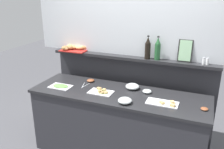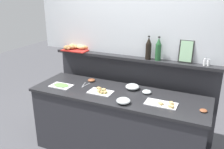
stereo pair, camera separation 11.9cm
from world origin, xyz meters
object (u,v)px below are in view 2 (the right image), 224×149
salt_shaker (205,62)px  bread_basket (76,48)px  cold_cuts_platter (61,86)px  condiment_bowl_dark (203,111)px  wine_bottle_dark (148,49)px  glass_bowl_small (132,87)px  pepper_shaker (208,63)px  sandwich_platter_front (101,92)px  wine_bottle_green (158,50)px  sandwich_platter_side (162,104)px  condiment_bowl_red (91,80)px  glass_bowl_large (147,92)px  serving_tongs (85,85)px  glass_bowl_medium (123,101)px  framed_picture (186,51)px

salt_shaker → bread_basket: bearing=179.4°
cold_cuts_platter → salt_shaker: salt_shaker is taller
condiment_bowl_dark → wine_bottle_dark: size_ratio=0.26×
glass_bowl_small → pepper_shaker: 0.99m
sandwich_platter_front → wine_bottle_green: (0.58, 0.53, 0.50)m
pepper_shaker → wine_bottle_dark: bearing=-178.7°
sandwich_platter_front → cold_cuts_platter: size_ratio=1.04×
wine_bottle_green → bread_basket: size_ratio=0.77×
wine_bottle_dark → bread_basket: size_ratio=0.77×
sandwich_platter_side → wine_bottle_dark: 0.81m
wine_bottle_green → wine_bottle_dark: 0.13m
sandwich_platter_front → wine_bottle_green: 0.93m
condiment_bowl_red → salt_shaker: 1.54m
condiment_bowl_red → glass_bowl_large: bearing=-5.5°
wine_bottle_dark → condiment_bowl_dark: bearing=-33.1°
glass_bowl_large → serving_tongs: size_ratio=0.62×
sandwich_platter_side → glass_bowl_medium: (-0.42, -0.16, 0.02)m
condiment_bowl_red → salt_shaker: size_ratio=1.22×
wine_bottle_green → pepper_shaker: 0.64m
condiment_bowl_dark → glass_bowl_small: bearing=163.8°
sandwich_platter_side → glass_bowl_small: size_ratio=2.02×
sandwich_platter_front → condiment_bowl_dark: bearing=0.1°
glass_bowl_large → serving_tongs: glass_bowl_large is taller
glass_bowl_medium → salt_shaker: (0.79, 0.71, 0.38)m
condiment_bowl_red → wine_bottle_dark: 0.93m
wine_bottle_green → sandwich_platter_front: bearing=-137.6°
condiment_bowl_dark → framed_picture: framed_picture is taller
pepper_shaker → sandwich_platter_front: bearing=-156.1°
sandwich_platter_side → bread_basket: 1.67m
condiment_bowl_dark → condiment_bowl_red: bearing=169.3°
wine_bottle_green → wine_bottle_dark: same height
serving_tongs → wine_bottle_green: size_ratio=0.59×
condiment_bowl_red → pepper_shaker: pepper_shaker is taller
condiment_bowl_red → serving_tongs: 0.18m
cold_cuts_platter → wine_bottle_dark: 1.28m
wine_bottle_green → framed_picture: bearing=7.1°
wine_bottle_green → cold_cuts_platter: bearing=-154.1°
salt_shaker → framed_picture: (-0.24, 0.04, 0.10)m
glass_bowl_small → salt_shaker: size_ratio=2.09×
wine_bottle_dark → pepper_shaker: (0.76, 0.02, -0.10)m
wine_bottle_green → pepper_shaker: size_ratio=3.63×
sandwich_platter_side → glass_bowl_medium: bearing=-159.6°
sandwich_platter_side → wine_bottle_green: bearing=111.9°
sandwich_platter_side → framed_picture: (0.13, 0.59, 0.50)m
bread_basket → sandwich_platter_side: bearing=-20.7°
cold_cuts_platter → condiment_bowl_dark: 1.84m
wine_bottle_green → pepper_shaker: bearing=0.4°
sandwich_platter_side → condiment_bowl_red: 1.15m
wine_bottle_dark → pepper_shaker: bearing=1.3°
cold_cuts_platter → pepper_shaker: (1.81, 0.58, 0.40)m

